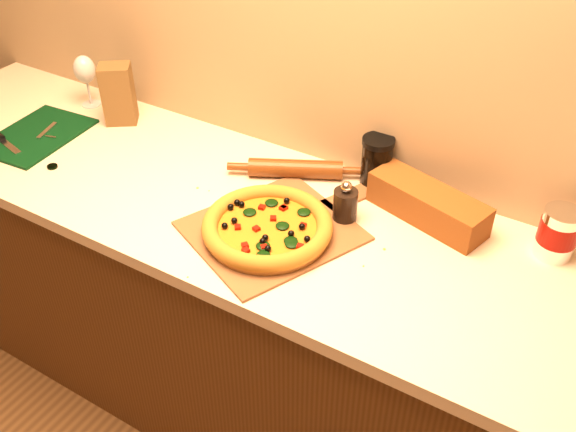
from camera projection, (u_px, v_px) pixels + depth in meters
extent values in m
plane|color=#9E8460|center=(329.00, 20.00, 1.74)|extent=(4.00, 0.00, 4.00)
cube|color=#49290F|center=(271.00, 328.00, 2.08)|extent=(2.80, 0.65, 0.86)
cube|color=beige|center=(268.00, 219.00, 1.81)|extent=(2.84, 0.68, 0.04)
cube|color=brown|center=(272.00, 231.00, 1.73)|extent=(0.51, 0.53, 0.01)
cube|color=brown|center=(349.00, 197.00, 1.85)|extent=(0.12, 0.18, 0.01)
cylinder|color=#AA682A|center=(267.00, 231.00, 1.71)|extent=(0.33, 0.33, 0.02)
cylinder|color=orange|center=(267.00, 228.00, 1.70)|extent=(0.28, 0.28, 0.01)
torus|color=brown|center=(267.00, 225.00, 1.70)|extent=(0.35, 0.35, 0.04)
ellipsoid|color=black|center=(290.00, 225.00, 1.69)|extent=(0.04, 0.04, 0.01)
sphere|color=black|center=(250.00, 223.00, 1.69)|extent=(0.02, 0.02, 0.02)
cube|color=maroon|center=(263.00, 238.00, 1.65)|extent=(0.02, 0.02, 0.01)
cube|color=black|center=(37.00, 135.00, 2.13)|extent=(0.27, 0.36, 0.01)
cube|color=silver|center=(47.00, 131.00, 2.13)|extent=(0.04, 0.11, 0.01)
cylinder|color=silver|center=(51.00, 137.00, 2.11)|extent=(0.04, 0.02, 0.01)
cube|color=silver|center=(8.00, 145.00, 2.07)|extent=(0.14, 0.05, 0.00)
cylinder|color=black|center=(52.00, 167.00, 1.98)|extent=(0.04, 0.04, 0.01)
cylinder|color=black|center=(345.00, 206.00, 1.75)|extent=(0.07, 0.07, 0.10)
sphere|color=silver|center=(346.00, 187.00, 1.71)|extent=(0.03, 0.03, 0.03)
cylinder|color=#5C250F|center=(295.00, 169.00, 1.93)|extent=(0.28, 0.18, 0.06)
cylinder|color=#5C250F|center=(353.00, 171.00, 1.92)|extent=(0.07, 0.05, 0.02)
cylinder|color=#5C250F|center=(238.00, 167.00, 1.93)|extent=(0.07, 0.05, 0.02)
cylinder|color=silver|center=(558.00, 233.00, 1.62)|extent=(0.10, 0.10, 0.14)
cylinder|color=#8B0B05|center=(559.00, 231.00, 1.61)|extent=(0.10, 0.10, 0.06)
cube|color=brown|center=(428.00, 204.00, 1.75)|extent=(0.36, 0.20, 0.09)
cylinder|color=silver|center=(92.00, 104.00, 2.31)|extent=(0.07, 0.07, 0.00)
cylinder|color=silver|center=(89.00, 93.00, 2.28)|extent=(0.01, 0.01, 0.08)
ellipsoid|color=silver|center=(84.00, 69.00, 2.23)|extent=(0.08, 0.08, 0.10)
cube|color=brown|center=(118.00, 94.00, 2.15)|extent=(0.13, 0.13, 0.20)
cylinder|color=black|center=(376.00, 164.00, 1.88)|extent=(0.09, 0.09, 0.13)
cylinder|color=black|center=(379.00, 141.00, 1.83)|extent=(0.09, 0.09, 0.02)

